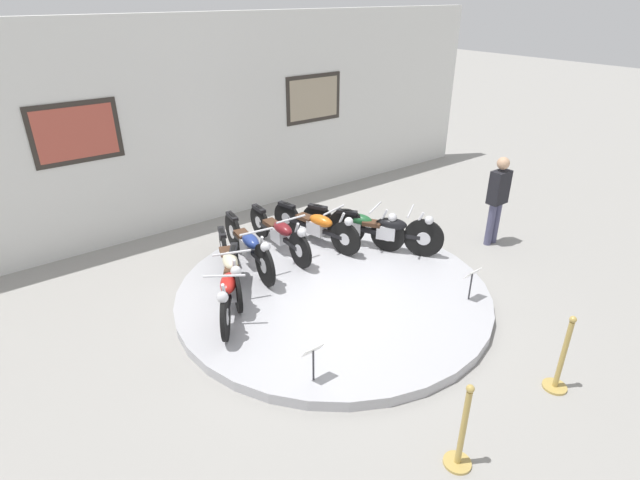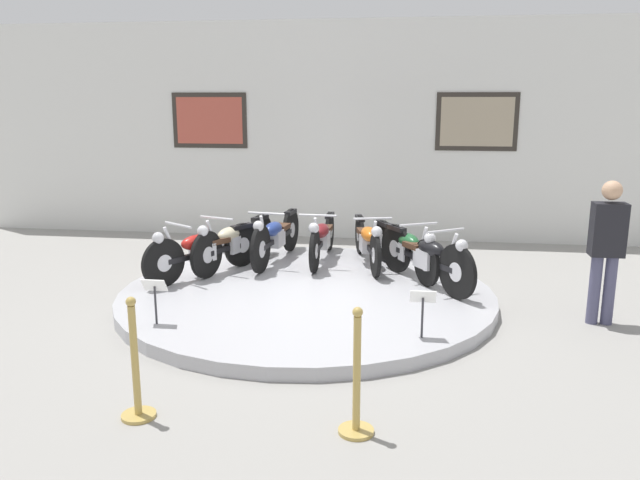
{
  "view_description": "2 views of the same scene",
  "coord_description": "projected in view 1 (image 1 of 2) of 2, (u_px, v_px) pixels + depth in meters",
  "views": [
    {
      "loc": [
        -4.04,
        -5.05,
        4.23
      ],
      "look_at": [
        -0.02,
        0.3,
        0.86
      ],
      "focal_mm": 28.0,
      "sensor_mm": 36.0,
      "label": 1
    },
    {
      "loc": [
        1.21,
        -7.51,
        2.53
      ],
      "look_at": [
        0.12,
        0.36,
        0.73
      ],
      "focal_mm": 35.0,
      "sensor_mm": 36.0,
      "label": 2
    }
  ],
  "objects": [
    {
      "name": "motorcycle_orange",
      "position": [
        317.0,
        225.0,
        8.76
      ],
      "size": [
        0.62,
        1.92,
        0.78
      ],
      "color": "black",
      "rests_on": "display_platform"
    },
    {
      "name": "display_platform",
      "position": [
        333.0,
        292.0,
        7.64
      ],
      "size": [
        4.73,
        4.73,
        0.15
      ],
      "primitive_type": "cylinder",
      "color": "#ADADB2",
      "rests_on": "ground_plane"
    },
    {
      "name": "motorcycle_black",
      "position": [
        387.0,
        229.0,
        8.54
      ],
      "size": [
        1.18,
        1.71,
        0.81
      ],
      "color": "black",
      "rests_on": "display_platform"
    },
    {
      "name": "motorcycle_green",
      "position": [
        354.0,
        224.0,
        8.78
      ],
      "size": [
        0.93,
        1.78,
        0.78
      ],
      "color": "black",
      "rests_on": "display_platform"
    },
    {
      "name": "back_wall",
      "position": [
        210.0,
        122.0,
        9.56
      ],
      "size": [
        14.0,
        0.22,
        3.89
      ],
      "color": "silver",
      "rests_on": "ground_plane"
    },
    {
      "name": "visitor_standing",
      "position": [
        498.0,
        196.0,
        8.87
      ],
      "size": [
        0.36,
        0.22,
        1.65
      ],
      "color": "#4C4C6B",
      "rests_on": "ground_plane"
    },
    {
      "name": "info_placard_front_left",
      "position": [
        313.0,
        355.0,
        5.66
      ],
      "size": [
        0.26,
        0.11,
        0.51
      ],
      "color": "#333338",
      "rests_on": "display_platform"
    },
    {
      "name": "info_placard_front_centre",
      "position": [
        472.0,
        277.0,
        7.18
      ],
      "size": [
        0.26,
        0.11,
        0.51
      ],
      "color": "#333338",
      "rests_on": "display_platform"
    },
    {
      "name": "motorcycle_cream",
      "position": [
        230.0,
        265.0,
        7.47
      ],
      "size": [
        0.75,
        1.9,
        0.8
      ],
      "color": "black",
      "rests_on": "display_platform"
    },
    {
      "name": "motorcycle_red",
      "position": [
        230.0,
        286.0,
        6.93
      ],
      "size": [
        1.13,
        1.69,
        0.79
      ],
      "color": "black",
      "rests_on": "display_platform"
    },
    {
      "name": "motorcycle_blue",
      "position": [
        249.0,
        245.0,
        8.02
      ],
      "size": [
        0.54,
        2.02,
        0.81
      ],
      "color": "black",
      "rests_on": "display_platform"
    },
    {
      "name": "motorcycle_maroon",
      "position": [
        280.0,
        233.0,
        8.49
      ],
      "size": [
        0.54,
        1.96,
        0.78
      ],
      "color": "black",
      "rests_on": "display_platform"
    },
    {
      "name": "stanchion_post_left_of_entry",
      "position": [
        461.0,
        439.0,
        4.81
      ],
      "size": [
        0.28,
        0.28,
        1.02
      ],
      "color": "tan",
      "rests_on": "ground_plane"
    },
    {
      "name": "stanchion_post_right_of_entry",
      "position": [
        560.0,
        365.0,
        5.76
      ],
      "size": [
        0.28,
        0.28,
        1.02
      ],
      "color": "tan",
      "rests_on": "ground_plane"
    },
    {
      "name": "ground_plane",
      "position": [
        333.0,
        296.0,
        7.68
      ],
      "size": [
        60.0,
        60.0,
        0.0
      ],
      "primitive_type": "plane",
      "color": "gray"
    }
  ]
}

